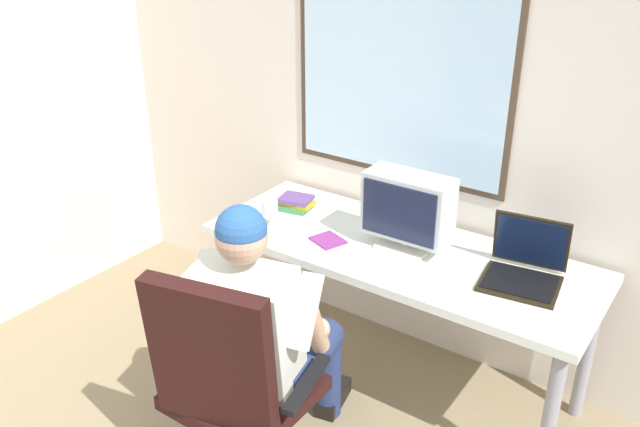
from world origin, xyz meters
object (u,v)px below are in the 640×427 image
at_px(cd_case, 328,240).
at_px(crt_monitor, 408,208).
at_px(wine_glass, 270,208).
at_px(person_seated, 263,327).
at_px(laptop, 525,264).
at_px(office_chair, 229,379).
at_px(desk, 397,264).
at_px(book_stack, 296,203).

bearing_deg(cd_case, crt_monitor, 24.43).
relative_size(crt_monitor, wine_glass, 2.79).
relative_size(person_seated, cd_case, 6.85).
bearing_deg(cd_case, laptop, 12.75).
xyz_separation_m(person_seated, crt_monitor, (0.24, 0.73, 0.31)).
bearing_deg(cd_case, wine_glass, -172.62).
bearing_deg(cd_case, office_chair, -80.94).
relative_size(laptop, wine_glass, 2.49).
height_order(desk, wine_glass, wine_glass).
bearing_deg(laptop, office_chair, -124.64).
bearing_deg(person_seated, crt_monitor, 71.93).
height_order(laptop, wine_glass, laptop).
bearing_deg(laptop, cd_case, -167.25).
bearing_deg(person_seated, office_chair, -79.16).
height_order(desk, cd_case, cd_case).
distance_m(office_chair, laptop, 1.28).
bearing_deg(laptop, person_seated, -134.61).
xyz_separation_m(desk, book_stack, (-0.63, 0.07, 0.11)).
bearing_deg(crt_monitor, laptop, 4.94).
height_order(desk, book_stack, book_stack).
relative_size(office_chair, crt_monitor, 2.65).
height_order(crt_monitor, wine_glass, crt_monitor).
xyz_separation_m(office_chair, cd_case, (-0.13, 0.85, 0.17)).
xyz_separation_m(office_chair, book_stack, (-0.47, 1.05, 0.20)).
relative_size(person_seated, laptop, 3.48).
distance_m(office_chair, wine_glass, 0.96).
bearing_deg(office_chair, laptop, 55.36).
bearing_deg(book_stack, crt_monitor, -4.82).
relative_size(desk, person_seated, 1.48).
bearing_deg(book_stack, desk, -6.69).
relative_size(laptop, cd_case, 1.97).
distance_m(person_seated, cd_case, 0.60).
height_order(person_seated, wine_glass, person_seated).
height_order(person_seated, laptop, person_seated).
height_order(person_seated, crt_monitor, person_seated).
relative_size(person_seated, crt_monitor, 3.10).
bearing_deg(cd_case, desk, 23.22).
xyz_separation_m(desk, person_seated, (-0.21, -0.71, -0.03)).
bearing_deg(person_seated, desk, 73.31).
bearing_deg(crt_monitor, office_chair, -100.77).
bearing_deg(laptop, crt_monitor, -175.06).
xyz_separation_m(laptop, book_stack, (-1.19, 0.01, -0.04)).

